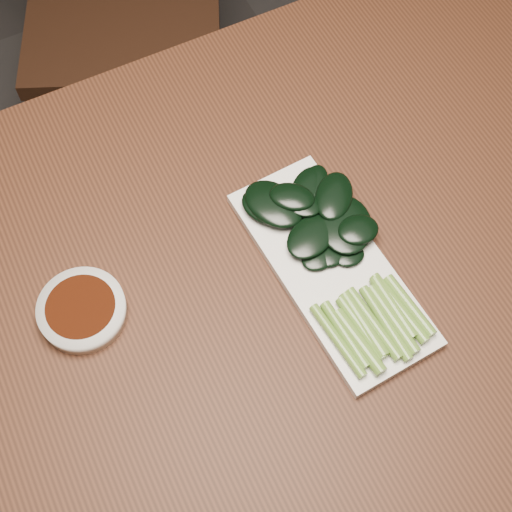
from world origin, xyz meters
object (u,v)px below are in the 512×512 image
Objects in this scene: table at (249,303)px; sauce_bowl at (82,310)px; serving_plate at (331,268)px; gai_lan at (329,243)px.

sauce_bowl is at bearing 166.05° from table.
serving_plate reaches higher than table.
table is 0.14m from gai_lan.
table is at bearing 175.15° from gai_lan.
gai_lan is (0.31, -0.06, 0.01)m from sauce_bowl.
serving_plate is at bearing -15.52° from sauce_bowl.
serving_plate is at bearing -108.89° from gai_lan.
table is at bearing -13.95° from sauce_bowl.
table is 0.22m from sauce_bowl.
serving_plate is at bearing -18.62° from table.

